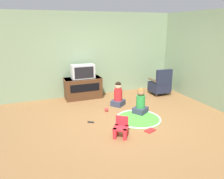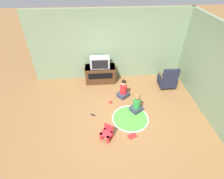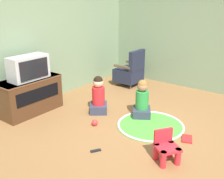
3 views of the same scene
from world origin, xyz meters
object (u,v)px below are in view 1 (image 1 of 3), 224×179
(television, at_px, (83,72))
(remote_control, at_px, (91,122))
(black_armchair, at_px, (160,85))
(yellow_kid_chair, at_px, (121,129))
(child_watching_left, at_px, (118,95))
(book, at_px, (150,130))
(toy_ball, at_px, (106,109))
(tv_cabinet, at_px, (83,88))
(child_watching_center, at_px, (141,102))

(television, relative_size, remote_control, 4.68)
(black_armchair, distance_m, yellow_kid_chair, 3.18)
(child_watching_left, bearing_deg, black_armchair, -24.45)
(yellow_kid_chair, bearing_deg, remote_control, 149.27)
(book, height_order, remote_control, book)
(toy_ball, bearing_deg, remote_control, -138.08)
(television, relative_size, yellow_kid_chair, 1.69)
(toy_ball, bearing_deg, television, 103.12)
(toy_ball, bearing_deg, child_watching_left, 33.43)
(tv_cabinet, height_order, toy_ball, tv_cabinet)
(tv_cabinet, relative_size, black_armchair, 1.30)
(tv_cabinet, bearing_deg, book, -73.80)
(book, bearing_deg, remote_control, 119.24)
(remote_control, bearing_deg, black_armchair, -122.88)
(tv_cabinet, distance_m, toy_ball, 1.39)
(toy_ball, height_order, remote_control, toy_ball)
(tv_cabinet, bearing_deg, television, -90.00)
(child_watching_left, height_order, child_watching_center, child_watching_left)
(child_watching_center, bearing_deg, black_armchair, 8.08)
(child_watching_center, bearing_deg, yellow_kid_chair, -167.77)
(child_watching_center, bearing_deg, remote_control, 151.42)
(yellow_kid_chair, distance_m, toy_ball, 1.42)
(yellow_kid_chair, height_order, book, yellow_kid_chair)
(child_watching_left, distance_m, book, 1.75)
(television, height_order, child_watching_center, television)
(child_watching_center, bearing_deg, book, -138.79)
(child_watching_left, height_order, remote_control, child_watching_left)
(child_watching_center, bearing_deg, child_watching_left, 80.74)
(television, bearing_deg, child_watching_left, -51.35)
(child_watching_left, relative_size, book, 2.53)
(tv_cabinet, xyz_separation_m, book, (0.80, -2.74, -0.32))
(child_watching_center, distance_m, remote_control, 1.41)
(book, bearing_deg, yellow_kid_chair, 157.41)
(yellow_kid_chair, xyz_separation_m, toy_ball, (0.19, 1.40, -0.12))
(toy_ball, bearing_deg, book, -70.54)
(child_watching_center, xyz_separation_m, toy_ball, (-0.79, 0.44, -0.25))
(television, distance_m, child_watching_left, 1.35)
(tv_cabinet, bearing_deg, black_armchair, -13.53)
(book, relative_size, remote_control, 1.84)
(tv_cabinet, distance_m, child_watching_center, 2.07)
(child_watching_left, bearing_deg, television, 90.15)
(tv_cabinet, distance_m, black_armchair, 2.52)
(tv_cabinet, xyz_separation_m, toy_ball, (0.30, -1.32, -0.28))
(black_armchair, height_order, toy_ball, black_armchair)
(tv_cabinet, relative_size, book, 4.14)
(tv_cabinet, relative_size, remote_control, 7.62)
(child_watching_left, xyz_separation_m, book, (0.03, -1.73, -0.29))
(book, bearing_deg, child_watching_center, 52.14)
(child_watching_left, height_order, book, child_watching_left)
(remote_control, bearing_deg, yellow_kid_chair, 146.77)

